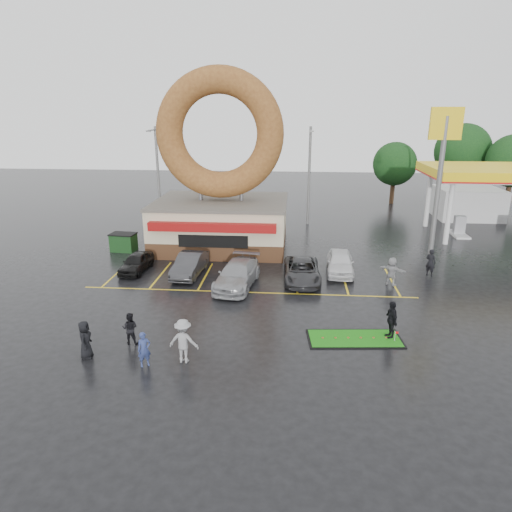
# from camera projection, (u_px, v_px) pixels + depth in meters

# --- Properties ---
(ground) EXTENTS (120.00, 120.00, 0.00)m
(ground) POSITION_uv_depth(u_px,v_px,m) (241.00, 317.00, 24.00)
(ground) COLOR black
(ground) RESTS_ON ground
(donut_shop) EXTENTS (10.20, 8.70, 13.50)m
(donut_shop) POSITION_uv_depth(u_px,v_px,m) (221.00, 190.00, 35.18)
(donut_shop) COLOR #472B19
(donut_shop) RESTS_ON ground
(gas_station) EXTENTS (12.30, 13.65, 5.90)m
(gas_station) POSITION_uv_depth(u_px,v_px,m) (487.00, 188.00, 41.15)
(gas_station) COLOR silver
(gas_station) RESTS_ON ground
(shell_sign) EXTENTS (2.20, 0.36, 10.60)m
(shell_sign) POSITION_uv_depth(u_px,v_px,m) (442.00, 155.00, 32.10)
(shell_sign) COLOR slate
(shell_sign) RESTS_ON ground
(streetlight_left) EXTENTS (0.40, 2.21, 9.00)m
(streetlight_left) POSITION_uv_depth(u_px,v_px,m) (158.00, 173.00, 42.24)
(streetlight_left) COLOR slate
(streetlight_left) RESTS_ON ground
(streetlight_mid) EXTENTS (0.40, 2.21, 9.00)m
(streetlight_mid) POSITION_uv_depth(u_px,v_px,m) (309.00, 174.00, 42.07)
(streetlight_mid) COLOR slate
(streetlight_mid) RESTS_ON ground
(streetlight_right) EXTENTS (0.40, 2.21, 9.00)m
(streetlight_right) POSITION_uv_depth(u_px,v_px,m) (439.00, 174.00, 42.07)
(streetlight_right) COLOR slate
(streetlight_right) RESTS_ON ground
(tree_far_c) EXTENTS (6.30, 6.30, 9.00)m
(tree_far_c) POSITION_uv_depth(u_px,v_px,m) (463.00, 151.00, 52.73)
(tree_far_c) COLOR #332114
(tree_far_c) RESTS_ON ground
(tree_far_d) EXTENTS (4.90, 4.90, 7.00)m
(tree_far_d) POSITION_uv_depth(u_px,v_px,m) (395.00, 164.00, 51.87)
(tree_far_d) COLOR #332114
(tree_far_d) RESTS_ON ground
(car_black) EXTENTS (1.68, 3.73, 1.24)m
(car_black) POSITION_uv_depth(u_px,v_px,m) (136.00, 263.00, 30.59)
(car_black) COLOR black
(car_black) RESTS_ON ground
(car_dgrey) EXTENTS (1.84, 4.47, 1.44)m
(car_dgrey) POSITION_uv_depth(u_px,v_px,m) (190.00, 265.00, 29.90)
(car_dgrey) COLOR #2D2D30
(car_dgrey) RESTS_ON ground
(car_silver) EXTENTS (2.79, 5.43, 1.51)m
(car_silver) POSITION_uv_depth(u_px,v_px,m) (237.00, 274.00, 27.98)
(car_silver) COLOR #939498
(car_silver) RESTS_ON ground
(car_grey) EXTENTS (2.37, 4.89, 1.34)m
(car_grey) POSITION_uv_depth(u_px,v_px,m) (302.00, 271.00, 28.89)
(car_grey) COLOR #303033
(car_grey) RESTS_ON ground
(car_white) EXTENTS (2.00, 4.44, 1.48)m
(car_white) POSITION_uv_depth(u_px,v_px,m) (340.00, 262.00, 30.27)
(car_white) COLOR silver
(car_white) RESTS_ON ground
(person_blue) EXTENTS (0.67, 0.61, 1.54)m
(person_blue) POSITION_uv_depth(u_px,v_px,m) (144.00, 349.00, 19.19)
(person_blue) COLOR navy
(person_blue) RESTS_ON ground
(person_blackjkt) EXTENTS (0.75, 0.58, 1.53)m
(person_blackjkt) POSITION_uv_depth(u_px,v_px,m) (130.00, 328.00, 21.05)
(person_blackjkt) COLOR black
(person_blackjkt) RESTS_ON ground
(person_hoodie) EXTENTS (1.33, 0.84, 1.98)m
(person_hoodie) POSITION_uv_depth(u_px,v_px,m) (183.00, 341.00, 19.44)
(person_hoodie) COLOR gray
(person_hoodie) RESTS_ON ground
(person_bystander) EXTENTS (0.66, 0.91, 1.72)m
(person_bystander) POSITION_uv_depth(u_px,v_px,m) (85.00, 340.00, 19.83)
(person_bystander) COLOR black
(person_bystander) RESTS_ON ground
(person_cameraman) EXTENTS (0.65, 1.17, 1.88)m
(person_cameraman) POSITION_uv_depth(u_px,v_px,m) (391.00, 320.00, 21.52)
(person_cameraman) COLOR black
(person_cameraman) RESTS_ON ground
(person_walker_near) EXTENTS (1.71, 1.31, 1.80)m
(person_walker_near) POSITION_uv_depth(u_px,v_px,m) (392.00, 271.00, 28.11)
(person_walker_near) COLOR #97979A
(person_walker_near) RESTS_ON ground
(person_walker_far) EXTENTS (0.78, 0.76, 1.80)m
(person_walker_far) POSITION_uv_depth(u_px,v_px,m) (431.00, 262.00, 29.72)
(person_walker_far) COLOR black
(person_walker_far) RESTS_ON ground
(dumpster) EXTENTS (1.92, 1.39, 1.30)m
(dumpster) POSITION_uv_depth(u_px,v_px,m) (124.00, 243.00, 35.08)
(dumpster) COLOR #18401A
(dumpster) RESTS_ON ground
(putting_green) EXTENTS (4.59, 2.30, 0.55)m
(putting_green) POSITION_uv_depth(u_px,v_px,m) (354.00, 339.00, 21.64)
(putting_green) COLOR black
(putting_green) RESTS_ON ground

